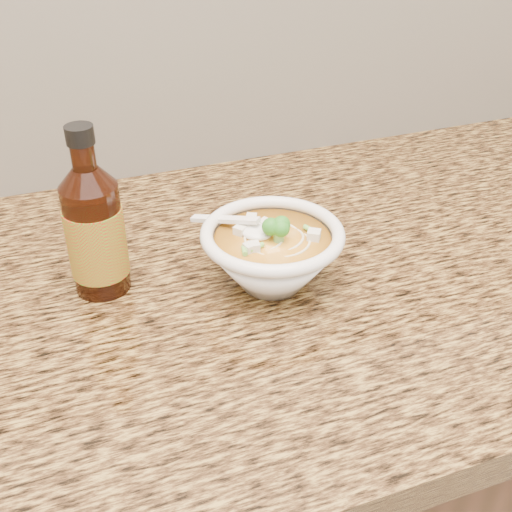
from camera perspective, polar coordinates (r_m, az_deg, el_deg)
name	(u,v)px	position (r m, az deg, el deg)	size (l,w,h in m)	color
counter_slab	(157,304)	(0.77, -8.79, -4.20)	(4.00, 0.68, 0.04)	olive
soup_bowl	(272,255)	(0.74, 1.43, 0.05)	(0.17, 0.17, 0.09)	white
hot_sauce_bottle	(95,232)	(0.74, -14.10, 2.11)	(0.08, 0.08, 0.20)	#351207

